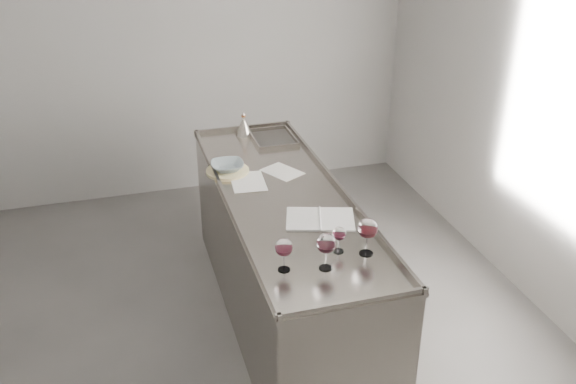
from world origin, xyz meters
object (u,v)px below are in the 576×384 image
object	(u,v)px
counter	(284,258)
notebook	(320,219)
wine_funnel	(244,127)
wine_glass_right	(368,229)
wine_glass_middle	(326,244)
wine_glass_left	(284,248)
ceramic_bowl	(227,166)
wine_glass_small	(339,235)

from	to	relation	value
counter	notebook	size ratio (longest dim) A/B	5.27
counter	notebook	distance (m)	0.61
wine_funnel	wine_glass_right	bearing A→B (deg)	-82.46
wine_glass_middle	wine_glass_right	xyz separation A→B (m)	(0.25, 0.07, 0.01)
wine_glass_left	wine_funnel	world-z (taller)	wine_funnel
counter	ceramic_bowl	bearing A→B (deg)	122.50
wine_glass_middle	wine_funnel	size ratio (longest dim) A/B	1.01
notebook	ceramic_bowl	world-z (taller)	ceramic_bowl
wine_funnel	wine_glass_middle	bearing A→B (deg)	-90.23
wine_glass_right	wine_glass_left	bearing A→B (deg)	-176.87
wine_glass_small	wine_glass_left	bearing A→B (deg)	-165.22
counter	wine_glass_middle	size ratio (longest dim) A/B	12.06
wine_glass_right	wine_glass_middle	bearing A→B (deg)	-164.21
wine_glass_right	wine_glass_small	xyz separation A→B (m)	(-0.13, 0.06, -0.05)
counter	wine_glass_left	xyz separation A→B (m)	(-0.23, -0.81, 0.60)
ceramic_bowl	wine_funnel	world-z (taller)	wine_funnel
wine_glass_small	ceramic_bowl	bearing A→B (deg)	107.85
wine_glass_right	notebook	bearing A→B (deg)	105.67
wine_glass_right	notebook	world-z (taller)	wine_glass_right
wine_glass_middle	ceramic_bowl	size ratio (longest dim) A/B	0.91
wine_glass_small	wine_funnel	world-z (taller)	wine_funnel
notebook	wine_funnel	world-z (taller)	wine_funnel
counter	wine_glass_left	bearing A→B (deg)	-106.06
counter	wine_glass_left	distance (m)	1.03
wine_glass_small	notebook	distance (m)	0.37
ceramic_bowl	wine_glass_left	bearing A→B (deg)	-88.05
wine_glass_small	wine_glass_right	bearing A→B (deg)	-24.53
wine_glass_left	wine_glass_right	xyz separation A→B (m)	(0.46, 0.03, 0.02)
wine_glass_middle	wine_glass_right	distance (m)	0.26
notebook	counter	bearing A→B (deg)	124.71
counter	wine_glass_middle	distance (m)	1.05
wine_glass_right	wine_glass_small	distance (m)	0.15
wine_glass_middle	ceramic_bowl	bearing A→B (deg)	101.09
counter	ceramic_bowl	size ratio (longest dim) A/B	11.02
wine_glass_left	notebook	bearing A→B (deg)	51.89
wine_glass_right	notebook	size ratio (longest dim) A/B	0.46
counter	wine_funnel	xyz separation A→B (m)	(-0.01, 1.08, 0.53)
wine_glass_left	counter	bearing A→B (deg)	73.94
wine_glass_small	ceramic_bowl	world-z (taller)	wine_glass_small
counter	wine_glass_left	world-z (taller)	wine_glass_left
wine_glass_small	ceramic_bowl	xyz separation A→B (m)	(-0.37, 1.15, -0.06)
wine_glass_small	wine_funnel	bearing A→B (deg)	93.55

